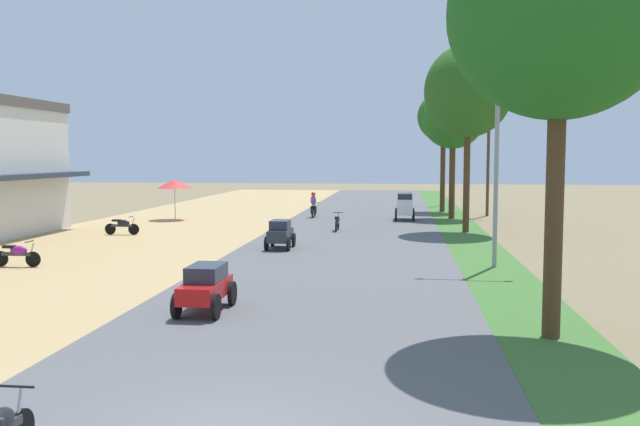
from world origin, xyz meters
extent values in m
cube|color=#2D3847|center=(-15.34, 22.80, 3.08)|extent=(1.20, 8.63, 0.25)
cylinder|color=black|center=(-10.68, 13.89, 0.34)|extent=(0.56, 0.06, 0.56)
cylinder|color=black|center=(-11.92, 13.89, 0.34)|extent=(0.56, 0.06, 0.56)
cube|color=#333338|center=(-11.30, 13.89, 0.52)|extent=(1.12, 0.12, 0.12)
ellipsoid|color=#8C1E8C|center=(-11.22, 13.89, 0.66)|extent=(0.64, 0.28, 0.32)
cube|color=black|center=(-11.58, 13.89, 0.78)|extent=(0.44, 0.20, 0.10)
cylinder|color=#A5A8AD|center=(-10.74, 13.89, 0.61)|extent=(0.26, 0.05, 0.68)
cylinder|color=black|center=(-10.80, 13.89, 0.98)|extent=(0.04, 0.54, 0.04)
cylinder|color=black|center=(-10.98, 23.92, 0.34)|extent=(0.56, 0.06, 0.56)
cylinder|color=black|center=(-12.22, 23.92, 0.34)|extent=(0.56, 0.06, 0.56)
cube|color=#333338|center=(-11.60, 23.92, 0.52)|extent=(1.12, 0.12, 0.12)
ellipsoid|color=black|center=(-11.52, 23.92, 0.66)|extent=(0.64, 0.28, 0.32)
cube|color=black|center=(-11.88, 23.92, 0.78)|extent=(0.44, 0.20, 0.10)
cylinder|color=#A5A8AD|center=(-11.04, 23.92, 0.61)|extent=(0.26, 0.05, 0.68)
cylinder|color=black|center=(-11.10, 23.92, 0.98)|extent=(0.04, 0.54, 0.04)
cylinder|color=#99999E|center=(-11.60, 32.13, 1.11)|extent=(0.05, 0.05, 2.10)
cone|color=red|center=(-11.60, 32.13, 2.31)|extent=(2.20, 2.20, 0.55)
cylinder|color=#4C351E|center=(5.73, 6.28, 2.94)|extent=(0.39, 0.39, 5.77)
ellipsoid|color=#20611E|center=(5.73, 6.28, 7.08)|extent=(4.77, 4.77, 4.55)
cylinder|color=#4C351E|center=(5.85, 27.25, 3.07)|extent=(0.34, 0.34, 6.02)
ellipsoid|color=#27581B|center=(5.85, 27.25, 7.40)|extent=(4.53, 4.53, 4.81)
cylinder|color=#4C351E|center=(5.68, 35.11, 2.69)|extent=(0.38, 0.38, 5.26)
ellipsoid|color=#24601C|center=(5.68, 35.11, 6.33)|extent=(3.88, 3.88, 3.65)
cylinder|color=#4C351E|center=(5.41, 40.38, 2.95)|extent=(0.35, 0.35, 5.79)
ellipsoid|color=#245B1D|center=(5.41, 40.38, 6.83)|extent=(3.70, 3.70, 3.57)
cylinder|color=gray|center=(5.80, 15.90, 4.16)|extent=(0.16, 0.16, 8.21)
cylinder|color=gray|center=(5.10, 15.90, 8.12)|extent=(1.40, 0.08, 0.08)
ellipsoid|color=silver|center=(4.40, 15.90, 8.05)|extent=(0.36, 0.20, 0.14)
cylinder|color=gray|center=(6.50, 15.90, 8.12)|extent=(1.40, 0.08, 0.08)
ellipsoid|color=silver|center=(7.20, 15.90, 8.05)|extent=(0.36, 0.20, 0.14)
cylinder|color=gray|center=(5.80, 46.73, 3.64)|extent=(0.16, 0.16, 7.16)
cylinder|color=gray|center=(5.10, 46.73, 7.07)|extent=(1.40, 0.08, 0.08)
ellipsoid|color=silver|center=(4.40, 46.73, 7.00)|extent=(0.36, 0.20, 0.14)
cylinder|color=gray|center=(6.50, 46.73, 7.07)|extent=(1.40, 0.08, 0.08)
ellipsoid|color=silver|center=(7.20, 46.73, 7.00)|extent=(0.36, 0.20, 0.14)
cylinder|color=brown|center=(8.25, 37.76, 4.87)|extent=(0.20, 0.20, 9.73)
cube|color=#473323|center=(8.25, 37.76, 9.23)|extent=(1.80, 0.10, 0.10)
cube|color=red|center=(-2.50, 7.70, 0.65)|extent=(0.88, 2.25, 0.44)
cube|color=#232B38|center=(-2.50, 7.80, 1.07)|extent=(0.81, 1.30, 0.40)
cylinder|color=black|center=(-3.00, 8.51, 0.40)|extent=(0.11, 0.64, 0.64)
cylinder|color=black|center=(-2.01, 8.51, 0.40)|extent=(0.11, 0.64, 0.64)
cylinder|color=black|center=(-3.00, 6.89, 0.40)|extent=(0.11, 0.64, 0.64)
cylinder|color=black|center=(-2.01, 6.89, 0.40)|extent=(0.11, 0.64, 0.64)
cube|color=#282D33|center=(-2.68, 19.60, 0.66)|extent=(0.84, 1.95, 0.50)
cube|color=#232B38|center=(-2.68, 19.55, 1.11)|extent=(0.77, 1.10, 0.40)
cylinder|color=black|center=(-3.15, 20.30, 0.38)|extent=(0.10, 0.60, 0.60)
cylinder|color=black|center=(-2.21, 20.30, 0.38)|extent=(0.10, 0.60, 0.60)
cylinder|color=black|center=(-3.15, 18.90, 0.38)|extent=(0.10, 0.60, 0.60)
cylinder|color=black|center=(-2.21, 18.90, 0.38)|extent=(0.10, 0.60, 0.60)
cube|color=silver|center=(2.70, 33.41, 0.93)|extent=(0.95, 2.40, 0.95)
cube|color=#232B38|center=(2.70, 33.31, 1.58)|extent=(0.87, 2.00, 0.35)
cylinder|color=black|center=(3.23, 32.55, 0.42)|extent=(0.12, 0.68, 0.68)
cylinder|color=black|center=(2.16, 32.55, 0.42)|extent=(0.12, 0.68, 0.68)
cylinder|color=black|center=(3.23, 34.27, 0.42)|extent=(0.12, 0.68, 0.68)
cylinder|color=black|center=(2.16, 34.27, 0.42)|extent=(0.12, 0.68, 0.68)
cylinder|color=#A5A8AD|center=(-2.64, -0.61, 0.63)|extent=(0.05, 0.26, 0.68)
cylinder|color=black|center=(-2.64, -0.67, 1.00)|extent=(0.54, 0.04, 0.04)
cylinder|color=black|center=(-0.90, 27.47, 0.36)|extent=(0.06, 0.56, 0.56)
cylinder|color=black|center=(-0.90, 26.23, 0.36)|extent=(0.06, 0.56, 0.56)
cube|color=#333338|center=(-0.90, 26.85, 0.54)|extent=(0.12, 1.12, 0.12)
ellipsoid|color=#1E4CA5|center=(-0.90, 26.93, 0.68)|extent=(0.28, 0.64, 0.32)
cube|color=black|center=(-0.90, 26.57, 0.80)|extent=(0.20, 0.44, 0.10)
cylinder|color=#A5A8AD|center=(-0.90, 27.41, 0.63)|extent=(0.05, 0.26, 0.68)
cylinder|color=black|center=(-0.90, 27.35, 1.00)|extent=(0.54, 0.04, 0.04)
cylinder|color=black|center=(-3.15, 35.21, 0.36)|extent=(0.06, 0.56, 0.56)
cylinder|color=black|center=(-3.15, 33.97, 0.36)|extent=(0.06, 0.56, 0.56)
cube|color=#333338|center=(-3.15, 34.59, 0.54)|extent=(0.12, 1.12, 0.12)
ellipsoid|color=black|center=(-3.15, 34.67, 0.68)|extent=(0.28, 0.64, 0.32)
cube|color=black|center=(-3.15, 34.31, 0.80)|extent=(0.20, 0.44, 0.10)
cylinder|color=#A5A8AD|center=(-3.15, 35.15, 0.63)|extent=(0.05, 0.26, 0.68)
cylinder|color=black|center=(-3.15, 35.09, 1.00)|extent=(0.54, 0.04, 0.04)
ellipsoid|color=#724C8C|center=(-3.15, 34.39, 1.20)|extent=(0.36, 0.28, 0.64)
sphere|color=red|center=(-3.15, 34.43, 1.60)|extent=(0.28, 0.28, 0.28)
cylinder|color=#2D2D38|center=(-3.29, 34.49, 0.56)|extent=(0.12, 0.12, 0.48)
cylinder|color=#2D2D38|center=(-3.01, 34.49, 0.56)|extent=(0.12, 0.12, 0.48)
camera|label=1|loc=(2.40, -8.91, 4.05)|focal=38.15mm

